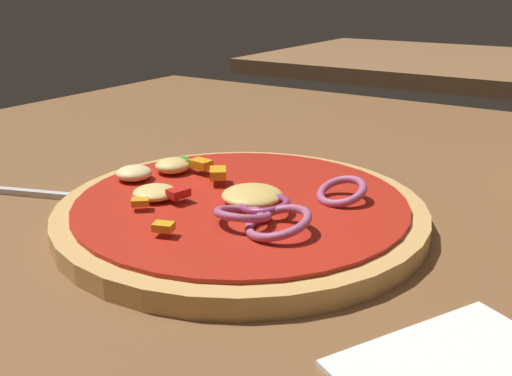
# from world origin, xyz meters

# --- Properties ---
(dining_table) EXTENTS (1.12, 0.95, 0.03)m
(dining_table) POSITION_xyz_m (0.00, 0.00, 0.02)
(dining_table) COLOR brown
(dining_table) RESTS_ON ground
(pizza) EXTENTS (0.27, 0.27, 0.03)m
(pizza) POSITION_xyz_m (-0.05, -0.04, 0.04)
(pizza) COLOR tan
(pizza) RESTS_ON dining_table
(fork) EXTENTS (0.17, 0.07, 0.01)m
(fork) POSITION_xyz_m (-0.22, -0.08, 0.04)
(fork) COLOR silver
(fork) RESTS_ON dining_table
(background_table) EXTENTS (0.74, 0.62, 0.03)m
(background_table) POSITION_xyz_m (-0.25, 1.05, 0.02)
(background_table) COLOR brown
(background_table) RESTS_ON ground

